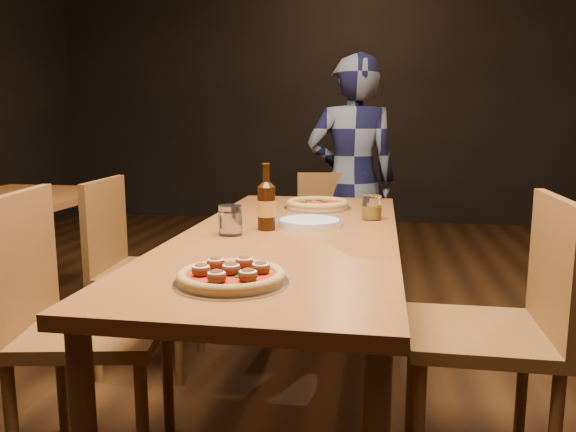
% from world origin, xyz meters
% --- Properties ---
extents(ground, '(9.00, 9.00, 0.00)m').
position_xyz_m(ground, '(0.00, 0.00, 0.00)').
color(ground, black).
extents(table_main, '(0.80, 2.00, 0.75)m').
position_xyz_m(table_main, '(0.00, 0.00, 0.68)').
color(table_main, brown).
rests_on(table_main, ground).
extents(chair_main_nw, '(0.54, 0.54, 0.99)m').
position_xyz_m(chair_main_nw, '(-0.59, -0.42, 0.49)').
color(chair_main_nw, brown).
rests_on(chair_main_nw, ground).
extents(chair_main_sw, '(0.47, 0.47, 0.94)m').
position_xyz_m(chair_main_sw, '(-0.73, 0.35, 0.47)').
color(chair_main_sw, brown).
rests_on(chair_main_sw, ground).
extents(chair_main_e, '(0.46, 0.46, 0.98)m').
position_xyz_m(chair_main_e, '(0.66, -0.24, 0.49)').
color(chair_main_e, brown).
rests_on(chair_main_e, ground).
extents(chair_end, '(0.48, 0.48, 0.89)m').
position_xyz_m(chair_end, '(0.06, 1.20, 0.44)').
color(chair_end, brown).
rests_on(chair_end, ground).
extents(pizza_meatball, '(0.30, 0.30, 0.06)m').
position_xyz_m(pizza_meatball, '(-0.04, -0.70, 0.77)').
color(pizza_meatball, '#B7B7BF').
rests_on(pizza_meatball, table_main).
extents(pizza_margherita, '(0.32, 0.32, 0.04)m').
position_xyz_m(pizza_margherita, '(0.04, 0.60, 0.77)').
color(pizza_margherita, '#B7B7BF').
rests_on(pizza_margherita, table_main).
extents(plate_stack, '(0.26, 0.26, 0.03)m').
position_xyz_m(plate_stack, '(0.06, 0.14, 0.76)').
color(plate_stack, white).
rests_on(plate_stack, table_main).
extents(beer_bottle, '(0.07, 0.07, 0.25)m').
position_xyz_m(beer_bottle, '(-0.10, 0.03, 0.84)').
color(beer_bottle, black).
rests_on(beer_bottle, table_main).
extents(water_glass, '(0.09, 0.09, 0.11)m').
position_xyz_m(water_glass, '(-0.21, -0.09, 0.81)').
color(water_glass, white).
rests_on(water_glass, table_main).
extents(amber_glass, '(0.08, 0.08, 0.10)m').
position_xyz_m(amber_glass, '(0.30, 0.32, 0.80)').
color(amber_glass, '#AE7813').
rests_on(amber_glass, table_main).
extents(diner, '(0.63, 0.47, 1.57)m').
position_xyz_m(diner, '(0.16, 1.47, 0.78)').
color(diner, black).
rests_on(diner, ground).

